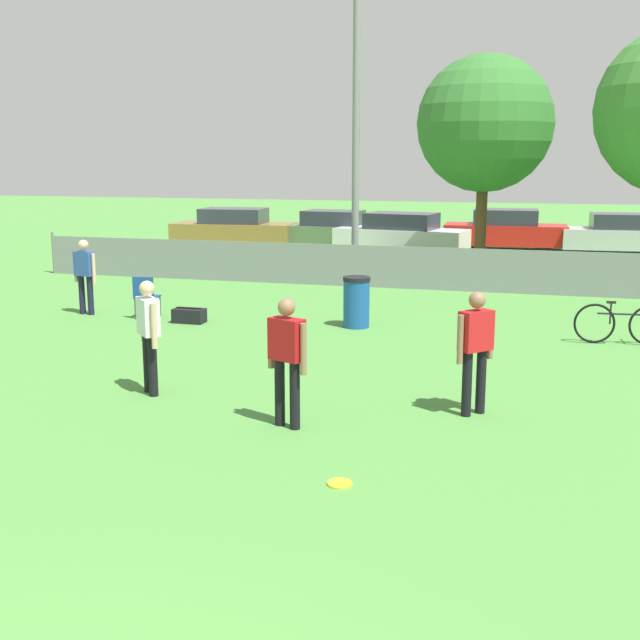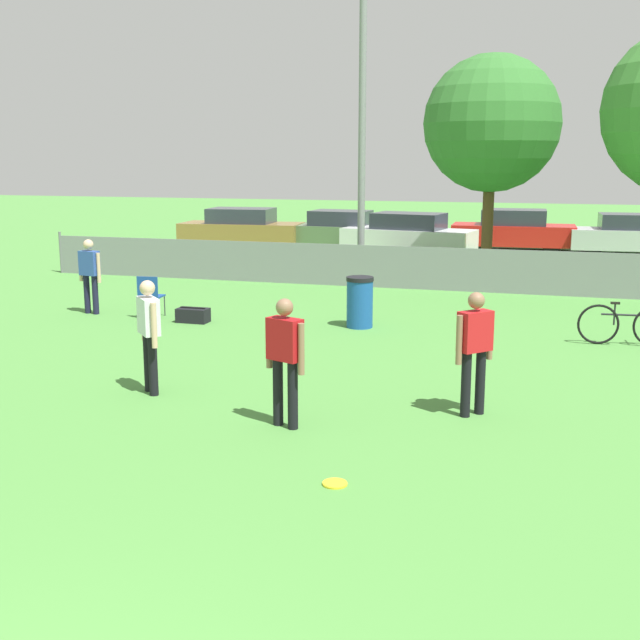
% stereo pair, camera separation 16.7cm
% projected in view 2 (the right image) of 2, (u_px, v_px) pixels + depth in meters
% --- Properties ---
extents(fence_backline, '(22.58, 0.07, 1.21)m').
position_uv_depth(fence_backline, '(444.00, 269.00, 20.40)').
color(fence_backline, gray).
rests_on(fence_backline, ground_plane).
extents(light_pole, '(0.90, 0.36, 10.17)m').
position_uv_depth(light_pole, '(363.00, 61.00, 21.49)').
color(light_pole, gray).
rests_on(light_pole, ground_plane).
extents(tree_near_pole, '(3.84, 3.84, 6.20)m').
position_uv_depth(tree_near_pole, '(492.00, 124.00, 22.50)').
color(tree_near_pole, brown).
rests_on(tree_near_pole, ground_plane).
extents(player_defender_red, '(0.57, 0.37, 1.65)m').
position_uv_depth(player_defender_red, '(285.00, 353.00, 9.93)').
color(player_defender_red, black).
rests_on(player_defender_red, ground_plane).
extents(player_receiver_white, '(0.47, 0.47, 1.65)m').
position_uv_depth(player_receiver_white, '(149.00, 328.00, 11.38)').
color(player_receiver_white, black).
rests_on(player_receiver_white, ground_plane).
extents(player_thrower_red, '(0.46, 0.48, 1.65)m').
position_uv_depth(player_thrower_red, '(475.00, 344.00, 10.39)').
color(player_thrower_red, black).
rests_on(player_thrower_red, ground_plane).
extents(spectator_in_blue, '(0.58, 0.29, 1.62)m').
position_uv_depth(spectator_in_blue, '(90.00, 271.00, 17.28)').
color(spectator_in_blue, '#191933').
rests_on(spectator_in_blue, ground_plane).
extents(frisbee_disc, '(0.27, 0.27, 0.03)m').
position_uv_depth(frisbee_disc, '(335.00, 483.00, 8.32)').
color(frisbee_disc, yellow).
rests_on(frisbee_disc, ground_plane).
extents(folding_chair_sideline, '(0.50, 0.50, 0.90)m').
position_uv_depth(folding_chair_sideline, '(150.00, 294.00, 16.89)').
color(folding_chair_sideline, '#333338').
rests_on(folding_chair_sideline, ground_plane).
extents(bicycle_sideline, '(1.69, 0.44, 0.79)m').
position_uv_depth(bicycle_sideline, '(626.00, 325.00, 14.44)').
color(bicycle_sideline, black).
rests_on(bicycle_sideline, ground_plane).
extents(trash_bin, '(0.55, 0.55, 1.02)m').
position_uv_depth(trash_bin, '(360.00, 302.00, 15.96)').
color(trash_bin, '#194C99').
rests_on(trash_bin, ground_plane).
extents(gear_bag_sideline, '(0.65, 0.36, 0.32)m').
position_uv_depth(gear_bag_sideline, '(193.00, 315.00, 16.52)').
color(gear_bag_sideline, black).
rests_on(gear_bag_sideline, ground_plane).
extents(parked_car_tan, '(4.65, 2.17, 1.48)m').
position_uv_depth(parked_car_tan, '(242.00, 229.00, 30.22)').
color(parked_car_tan, black).
rests_on(parked_car_tan, ground_plane).
extents(parked_car_olive, '(4.11, 1.98, 1.44)m').
position_uv_depth(parked_car_olive, '(340.00, 231.00, 29.43)').
color(parked_car_olive, black).
rests_on(parked_car_olive, ground_plane).
extents(parked_car_white, '(4.70, 2.41, 1.48)m').
position_uv_depth(parked_car_white, '(408.00, 235.00, 27.60)').
color(parked_car_white, black).
rests_on(parked_car_white, ground_plane).
extents(parked_car_red, '(4.43, 1.92, 1.49)m').
position_uv_depth(parked_car_red, '(513.00, 231.00, 29.27)').
color(parked_car_red, black).
rests_on(parked_car_red, ground_plane).
extents(parked_car_silver, '(4.20, 1.91, 1.41)m').
position_uv_depth(parked_car_silver, '(631.00, 235.00, 28.07)').
color(parked_car_silver, black).
rests_on(parked_car_silver, ground_plane).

